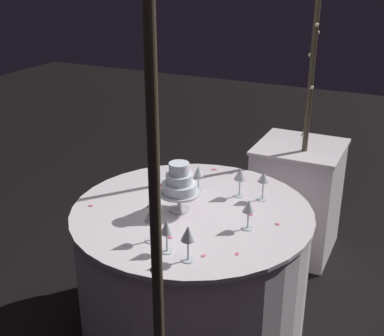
{
  "coord_description": "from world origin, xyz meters",
  "views": [
    {
      "loc": [
        2.16,
        1.04,
        1.99
      ],
      "look_at": [
        0.0,
        0.0,
        0.99
      ],
      "focal_mm": 47.54,
      "sensor_mm": 36.0,
      "label": 1
    }
  ],
  "objects_px": {
    "side_table": "(296,198)",
    "wine_glass_1": "(188,235)",
    "main_table": "(192,269)",
    "wine_glass_2": "(198,173)",
    "wine_glass_0": "(263,179)",
    "wine_glass_4": "(151,216)",
    "cake_knife": "(160,198)",
    "decorative_arch": "(263,80)",
    "wine_glass_3": "(240,175)",
    "tiered_cake": "(179,183)",
    "wine_glass_6": "(249,208)",
    "wine_glass_5": "(167,229)"
  },
  "relations": [
    {
      "from": "wine_glass_3",
      "to": "wine_glass_6",
      "type": "distance_m",
      "value": 0.37
    },
    {
      "from": "main_table",
      "to": "cake_knife",
      "type": "relative_size",
      "value": 4.36
    },
    {
      "from": "side_table",
      "to": "wine_glass_1",
      "type": "bearing_deg",
      "value": -4.12
    },
    {
      "from": "wine_glass_0",
      "to": "wine_glass_1",
      "type": "xyz_separation_m",
      "value": [
        0.72,
        -0.1,
        0.01
      ]
    },
    {
      "from": "side_table",
      "to": "wine_glass_5",
      "type": "bearing_deg",
      "value": -8.64
    },
    {
      "from": "wine_glass_1",
      "to": "wine_glass_3",
      "type": "relative_size",
      "value": 1.01
    },
    {
      "from": "wine_glass_4",
      "to": "wine_glass_6",
      "type": "bearing_deg",
      "value": 129.98
    },
    {
      "from": "main_table",
      "to": "wine_glass_2",
      "type": "height_order",
      "value": "wine_glass_2"
    },
    {
      "from": "wine_glass_1",
      "to": "cake_knife",
      "type": "distance_m",
      "value": 0.65
    },
    {
      "from": "wine_glass_0",
      "to": "wine_glass_2",
      "type": "relative_size",
      "value": 1.09
    },
    {
      "from": "side_table",
      "to": "wine_glass_2",
      "type": "height_order",
      "value": "wine_glass_2"
    },
    {
      "from": "main_table",
      "to": "tiered_cake",
      "type": "xyz_separation_m",
      "value": [
        0.04,
        -0.06,
        0.53
      ]
    },
    {
      "from": "side_table",
      "to": "wine_glass_1",
      "type": "xyz_separation_m",
      "value": [
        1.52,
        -0.11,
        0.48
      ]
    },
    {
      "from": "wine_glass_1",
      "to": "wine_glass_5",
      "type": "bearing_deg",
      "value": -101.26
    },
    {
      "from": "decorative_arch",
      "to": "cake_knife",
      "type": "height_order",
      "value": "decorative_arch"
    },
    {
      "from": "decorative_arch",
      "to": "main_table",
      "type": "height_order",
      "value": "decorative_arch"
    },
    {
      "from": "wine_glass_2",
      "to": "wine_glass_1",
      "type": "bearing_deg",
      "value": 21.42
    },
    {
      "from": "wine_glass_4",
      "to": "wine_glass_6",
      "type": "xyz_separation_m",
      "value": [
        -0.31,
        0.37,
        -0.02
      ]
    },
    {
      "from": "wine_glass_0",
      "to": "wine_glass_2",
      "type": "xyz_separation_m",
      "value": [
        0.04,
        -0.37,
        -0.02
      ]
    },
    {
      "from": "wine_glass_2",
      "to": "decorative_arch",
      "type": "bearing_deg",
      "value": 60.51
    },
    {
      "from": "main_table",
      "to": "wine_glass_6",
      "type": "height_order",
      "value": "wine_glass_6"
    },
    {
      "from": "wine_glass_4",
      "to": "decorative_arch",
      "type": "bearing_deg",
      "value": 133.96
    },
    {
      "from": "decorative_arch",
      "to": "main_table",
      "type": "bearing_deg",
      "value": -90.01
    },
    {
      "from": "side_table",
      "to": "wine_glass_3",
      "type": "height_order",
      "value": "wine_glass_3"
    },
    {
      "from": "wine_glass_2",
      "to": "wine_glass_6",
      "type": "height_order",
      "value": "wine_glass_6"
    },
    {
      "from": "wine_glass_2",
      "to": "wine_glass_3",
      "type": "relative_size",
      "value": 0.86
    },
    {
      "from": "tiered_cake",
      "to": "wine_glass_4",
      "type": "height_order",
      "value": "tiered_cake"
    },
    {
      "from": "tiered_cake",
      "to": "wine_glass_6",
      "type": "relative_size",
      "value": 1.73
    },
    {
      "from": "wine_glass_3",
      "to": "wine_glass_4",
      "type": "distance_m",
      "value": 0.67
    },
    {
      "from": "decorative_arch",
      "to": "wine_glass_4",
      "type": "height_order",
      "value": "decorative_arch"
    },
    {
      "from": "wine_glass_0",
      "to": "wine_glass_4",
      "type": "xyz_separation_m",
      "value": [
        0.65,
        -0.33,
        0.01
      ]
    },
    {
      "from": "tiered_cake",
      "to": "wine_glass_6",
      "type": "bearing_deg",
      "value": 86.3
    },
    {
      "from": "side_table",
      "to": "wine_glass_2",
      "type": "distance_m",
      "value": 1.03
    },
    {
      "from": "wine_glass_4",
      "to": "side_table",
      "type": "bearing_deg",
      "value": 166.85
    },
    {
      "from": "wine_glass_5",
      "to": "cake_knife",
      "type": "height_order",
      "value": "wine_glass_5"
    },
    {
      "from": "wine_glass_1",
      "to": "wine_glass_6",
      "type": "height_order",
      "value": "wine_glass_1"
    },
    {
      "from": "wine_glass_0",
      "to": "cake_knife",
      "type": "height_order",
      "value": "wine_glass_0"
    },
    {
      "from": "tiered_cake",
      "to": "wine_glass_5",
      "type": "relative_size",
      "value": 1.7
    },
    {
      "from": "tiered_cake",
      "to": "wine_glass_2",
      "type": "height_order",
      "value": "tiered_cake"
    },
    {
      "from": "wine_glass_3",
      "to": "wine_glass_4",
      "type": "xyz_separation_m",
      "value": [
        0.64,
        -0.2,
        0.0
      ]
    },
    {
      "from": "wine_glass_2",
      "to": "main_table",
      "type": "bearing_deg",
      "value": 17.22
    },
    {
      "from": "wine_glass_6",
      "to": "tiered_cake",
      "type": "bearing_deg",
      "value": -93.7
    },
    {
      "from": "decorative_arch",
      "to": "wine_glass_1",
      "type": "distance_m",
      "value": 0.76
    },
    {
      "from": "decorative_arch",
      "to": "side_table",
      "type": "distance_m",
      "value": 1.53
    },
    {
      "from": "decorative_arch",
      "to": "wine_glass_5",
      "type": "height_order",
      "value": "decorative_arch"
    },
    {
      "from": "wine_glass_6",
      "to": "cake_knife",
      "type": "xyz_separation_m",
      "value": [
        -0.11,
        -0.55,
        -0.11
      ]
    },
    {
      "from": "decorative_arch",
      "to": "wine_glass_3",
      "type": "relative_size",
      "value": 13.39
    },
    {
      "from": "tiered_cake",
      "to": "wine_glass_4",
      "type": "distance_m",
      "value": 0.34
    },
    {
      "from": "wine_glass_0",
      "to": "wine_glass_4",
      "type": "height_order",
      "value": "wine_glass_4"
    },
    {
      "from": "wine_glass_2",
      "to": "cake_knife",
      "type": "bearing_deg",
      "value": -35.92
    }
  ]
}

